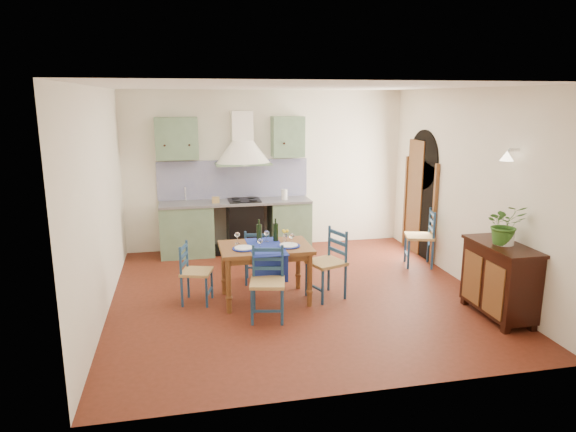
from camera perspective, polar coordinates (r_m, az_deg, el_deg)
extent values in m
plane|color=#4B1C10|center=(7.21, 1.06, -8.67)|extent=(5.00, 5.00, 0.00)
cube|color=white|center=(9.24, -2.40, 5.13)|extent=(5.00, 0.04, 2.80)
cube|color=gray|center=(8.99, -11.15, -1.56)|extent=(0.90, 0.60, 0.88)
cube|color=gray|center=(9.19, 0.14, -1.00)|extent=(0.70, 0.60, 0.88)
cube|color=black|center=(9.06, -4.82, -1.25)|extent=(0.60, 0.58, 0.88)
cube|color=gray|center=(8.94, -5.83, 1.56)|extent=(2.60, 0.64, 0.04)
cube|color=silver|center=(8.89, -11.28, 1.28)|extent=(0.45, 0.40, 0.03)
cylinder|color=silver|center=(9.04, -11.34, 2.47)|extent=(0.02, 0.02, 0.26)
cube|color=black|center=(8.95, -4.88, 1.76)|extent=(0.55, 0.48, 0.02)
cube|color=black|center=(9.19, -5.74, -3.64)|extent=(2.60, 0.50, 0.08)
cube|color=#0B0F60|center=(9.15, -6.07, 4.10)|extent=(2.65, 0.05, 0.68)
cube|color=gray|center=(8.87, -12.26, 8.42)|extent=(0.70, 0.34, 0.70)
cube|color=gray|center=(9.06, -0.03, 8.81)|extent=(0.55, 0.34, 0.70)
cone|color=white|center=(8.89, -5.03, 7.06)|extent=(0.96, 0.96, 0.40)
cube|color=white|center=(8.94, -5.16, 9.98)|extent=(0.36, 0.30, 0.50)
cube|color=white|center=(7.76, 19.42, 2.90)|extent=(0.04, 5.00, 2.80)
cube|color=black|center=(9.06, 14.53, 0.88)|extent=(0.03, 1.00, 1.65)
cylinder|color=black|center=(8.93, 14.83, 6.06)|extent=(0.03, 1.00, 1.00)
cube|color=brown|center=(8.58, 15.96, 0.13)|extent=(0.06, 0.06, 1.65)
cube|color=brown|center=(9.53, 12.97, 1.55)|extent=(0.06, 0.06, 1.65)
cube|color=brown|center=(9.22, 13.90, 2.10)|extent=(0.04, 0.55, 1.96)
cylinder|color=silver|center=(6.79, 23.89, 6.73)|extent=(0.15, 0.04, 0.04)
cone|color=#FFEDC6|center=(6.74, 23.14, 6.16)|extent=(0.16, 0.16, 0.12)
cube|color=white|center=(6.72, -20.15, 1.38)|extent=(0.04, 5.00, 2.80)
cube|color=white|center=(6.70, 1.16, 14.22)|extent=(5.00, 5.00, 0.01)
cube|color=brown|center=(6.79, -2.54, -3.57)|extent=(1.19, 0.80, 0.05)
cube|color=brown|center=(6.80, -2.54, -4.09)|extent=(1.07, 0.68, 0.08)
cylinder|color=brown|center=(6.54, -6.61, -7.79)|extent=(0.07, 0.07, 0.70)
cylinder|color=brown|center=(7.15, -7.13, -5.96)|extent=(0.07, 0.07, 0.70)
cylinder|color=brown|center=(6.70, 2.43, -7.17)|extent=(0.07, 0.07, 0.70)
cylinder|color=brown|center=(7.30, 1.14, -5.44)|extent=(0.07, 0.07, 0.70)
cube|color=navy|center=(6.73, -2.47, -3.45)|extent=(0.45, 0.89, 0.01)
cube|color=navy|center=(6.45, -1.93, -5.89)|extent=(0.45, 0.02, 0.38)
cylinder|color=navy|center=(6.64, -4.94, -3.62)|extent=(0.30, 0.30, 0.01)
cylinder|color=white|center=(6.64, -4.94, -3.53)|extent=(0.24, 0.24, 0.01)
cylinder|color=navy|center=(6.73, 0.10, -3.33)|extent=(0.30, 0.30, 0.01)
cylinder|color=white|center=(6.73, 0.10, -3.25)|extent=(0.24, 0.24, 0.01)
cylinder|color=black|center=(6.92, -3.23, -1.66)|extent=(0.07, 0.07, 0.32)
cylinder|color=black|center=(6.95, -1.38, -1.57)|extent=(0.07, 0.07, 0.32)
cylinder|color=white|center=(6.96, -0.33, -2.41)|extent=(0.05, 0.05, 0.10)
sphere|color=yellow|center=(6.93, -0.33, -1.70)|extent=(0.10, 0.10, 0.10)
cylinder|color=navy|center=(6.21, -4.01, -10.08)|extent=(0.04, 0.04, 0.46)
cylinder|color=navy|center=(6.47, -3.83, -7.06)|extent=(0.04, 0.04, 0.89)
cylinder|color=navy|center=(6.20, -0.66, -10.11)|extent=(0.04, 0.04, 0.46)
cylinder|color=navy|center=(6.45, -0.63, -7.07)|extent=(0.04, 0.04, 0.89)
cube|color=tan|center=(6.28, -2.30, -7.41)|extent=(0.49, 0.49, 0.04)
cube|color=navy|center=(6.41, -2.24, -5.81)|extent=(0.37, 0.10, 0.04)
cube|color=navy|center=(6.37, -2.25, -4.80)|extent=(0.37, 0.10, 0.04)
cube|color=navy|center=(6.33, -2.26, -3.77)|extent=(0.37, 0.10, 0.04)
cube|color=navy|center=(6.22, -2.34, -10.52)|extent=(0.36, 0.10, 0.02)
cylinder|color=navy|center=(7.77, -2.14, -5.43)|extent=(0.03, 0.03, 0.42)
cylinder|color=navy|center=(7.40, -2.19, -4.76)|extent=(0.03, 0.03, 0.81)
cylinder|color=navy|center=(7.78, -4.54, -5.43)|extent=(0.03, 0.03, 0.42)
cylinder|color=navy|center=(7.41, -4.71, -4.77)|extent=(0.03, 0.03, 0.81)
cube|color=tan|center=(7.55, -3.41, -4.23)|extent=(0.44, 0.44, 0.04)
cube|color=navy|center=(7.36, -3.47, -3.76)|extent=(0.34, 0.09, 0.04)
cube|color=navy|center=(7.33, -3.48, -2.95)|extent=(0.34, 0.09, 0.04)
cube|color=navy|center=(7.30, -3.49, -2.13)|extent=(0.34, 0.09, 0.04)
cube|color=navy|center=(7.79, -3.34, -5.75)|extent=(0.32, 0.09, 0.02)
cylinder|color=navy|center=(6.78, -9.04, -8.39)|extent=(0.03, 0.03, 0.41)
cylinder|color=navy|center=(6.79, -11.79, -6.69)|extent=(0.03, 0.03, 0.81)
cylinder|color=navy|center=(7.08, -8.46, -7.44)|extent=(0.03, 0.03, 0.41)
cylinder|color=navy|center=(7.09, -11.09, -5.82)|extent=(0.03, 0.03, 0.81)
cube|color=tan|center=(6.89, -10.13, -6.13)|extent=(0.47, 0.47, 0.04)
cube|color=navy|center=(6.89, -11.48, -5.19)|extent=(0.11, 0.34, 0.04)
cube|color=navy|center=(6.86, -11.52, -4.33)|extent=(0.11, 0.34, 0.04)
cube|color=navy|center=(6.83, -11.56, -3.47)|extent=(0.11, 0.34, 0.04)
cube|color=navy|center=(6.94, -8.73, -8.25)|extent=(0.11, 0.32, 0.02)
cylinder|color=navy|center=(7.08, 2.07, -7.01)|extent=(0.04, 0.04, 0.48)
cylinder|color=navy|center=(7.21, 4.57, -4.73)|extent=(0.04, 0.04, 0.94)
cylinder|color=navy|center=(6.79, 3.87, -7.92)|extent=(0.04, 0.04, 0.48)
cylinder|color=navy|center=(6.93, 6.43, -5.52)|extent=(0.04, 0.04, 0.94)
cube|color=tan|center=(6.95, 4.25, -5.17)|extent=(0.56, 0.56, 0.04)
cube|color=navy|center=(7.02, 5.51, -3.90)|extent=(0.16, 0.38, 0.05)
cube|color=navy|center=(6.99, 5.53, -2.91)|extent=(0.16, 0.38, 0.05)
cube|color=navy|center=(6.95, 5.56, -1.91)|extent=(0.16, 0.38, 0.05)
cube|color=navy|center=(6.95, 2.94, -7.86)|extent=(0.16, 0.36, 0.03)
cylinder|color=navy|center=(8.73, 12.90, -3.47)|extent=(0.04, 0.04, 0.47)
cylinder|color=navy|center=(8.73, 15.39, -2.06)|extent=(0.04, 0.04, 0.93)
cylinder|color=navy|center=(8.38, 13.25, -4.19)|extent=(0.04, 0.04, 0.47)
cylinder|color=navy|center=(8.38, 15.84, -2.72)|extent=(0.04, 0.04, 0.93)
cube|color=tan|center=(8.51, 14.40, -2.20)|extent=(0.54, 0.54, 0.04)
cube|color=navy|center=(8.51, 15.68, -1.38)|extent=(0.14, 0.38, 0.05)
cube|color=navy|center=(8.49, 15.73, -0.57)|extent=(0.14, 0.38, 0.05)
cube|color=navy|center=(8.46, 15.78, 0.24)|extent=(0.14, 0.38, 0.05)
cube|color=navy|center=(8.57, 13.05, -4.15)|extent=(0.14, 0.36, 0.03)
cube|color=black|center=(6.85, 22.47, -6.50)|extent=(0.45, 1.00, 0.82)
cube|color=black|center=(6.73, 22.78, -3.08)|extent=(0.50, 1.05, 0.04)
cube|color=brown|center=(6.56, 21.89, -7.67)|extent=(0.02, 0.38, 0.63)
cube|color=brown|center=(6.93, 19.79, -6.42)|extent=(0.02, 0.38, 0.63)
cube|color=black|center=(6.59, 23.01, -11.55)|extent=(0.08, 0.08, 0.08)
cube|color=black|center=(7.26, 19.05, -8.92)|extent=(0.08, 0.08, 0.08)
cube|color=black|center=(6.78, 25.49, -11.07)|extent=(0.08, 0.08, 0.08)
cube|color=black|center=(7.44, 21.39, -8.58)|extent=(0.08, 0.08, 0.08)
imported|color=#326521|center=(6.67, 22.98, -0.84)|extent=(0.53, 0.49, 0.50)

